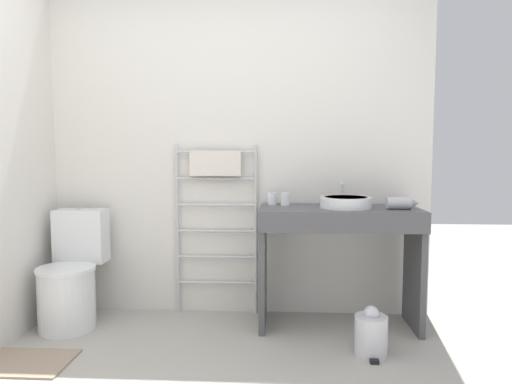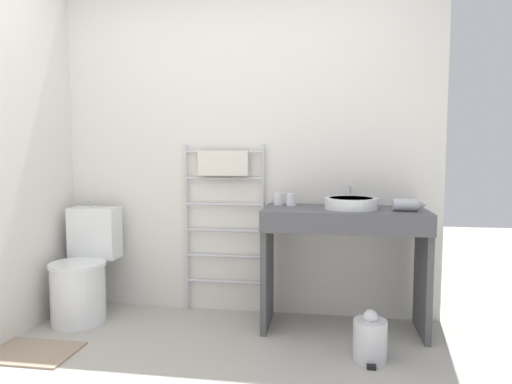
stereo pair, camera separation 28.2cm
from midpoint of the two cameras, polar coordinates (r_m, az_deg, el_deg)
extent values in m
cube|color=silver|center=(3.45, 0.43, 5.48)|extent=(2.92, 0.12, 2.47)
cylinder|color=white|center=(3.49, -19.16, -11.99)|extent=(0.37, 0.37, 0.41)
cylinder|color=white|center=(3.43, -19.27, -8.55)|extent=(0.39, 0.39, 0.02)
cube|color=white|center=(3.62, -17.43, -4.90)|extent=(0.36, 0.18, 0.38)
cylinder|color=silver|center=(3.59, -17.51, -1.79)|extent=(0.05, 0.05, 0.01)
cylinder|color=silver|center=(3.49, -6.41, -4.55)|extent=(0.02, 0.02, 1.26)
cylinder|color=silver|center=(3.39, 3.27, -4.82)|extent=(0.02, 0.02, 1.26)
cylinder|color=silver|center=(3.52, -1.63, -11.18)|extent=(0.59, 0.02, 0.02)
cylinder|color=silver|center=(3.47, -1.63, -8.06)|extent=(0.59, 0.02, 0.02)
cylinder|color=silver|center=(3.43, -1.64, -4.86)|extent=(0.59, 0.02, 0.02)
cylinder|color=silver|center=(3.40, -1.65, -1.60)|extent=(0.59, 0.02, 0.02)
cylinder|color=silver|center=(3.39, -1.66, 1.70)|extent=(0.59, 0.02, 0.02)
cylinder|color=silver|center=(3.38, -1.67, 5.03)|extent=(0.59, 0.02, 0.02)
cube|color=silver|center=(3.35, -1.75, 3.62)|extent=(0.37, 0.04, 0.19)
cube|color=#4C4C51|center=(3.13, 13.51, -2.37)|extent=(1.08, 0.50, 0.03)
cube|color=#4C4C51|center=(2.90, 13.86, -4.28)|extent=(1.08, 0.02, 0.10)
cube|color=#4C4C4F|center=(3.21, 3.96, -9.62)|extent=(0.04, 0.43, 0.80)
cube|color=#4C4C4F|center=(3.29, 22.53, -9.63)|extent=(0.04, 0.43, 0.80)
cylinder|color=white|center=(3.12, 14.36, -1.40)|extent=(0.35, 0.35, 0.07)
cylinder|color=silver|center=(3.11, 14.37, -0.79)|extent=(0.29, 0.29, 0.01)
cylinder|color=silver|center=(3.32, 14.04, -0.29)|extent=(0.02, 0.02, 0.16)
cylinder|color=silver|center=(3.27, 14.14, 0.81)|extent=(0.02, 0.09, 0.02)
cylinder|color=white|center=(3.27, 5.31, -0.86)|extent=(0.07, 0.07, 0.09)
cylinder|color=white|center=(3.23, 6.92, -0.95)|extent=(0.07, 0.07, 0.09)
cylinder|color=#B7B7BC|center=(3.11, 20.67, -1.53)|extent=(0.16, 0.08, 0.08)
cone|color=#9C9CA0|center=(3.13, 22.57, -1.55)|extent=(0.05, 0.07, 0.07)
cube|color=#B7B7BC|center=(3.18, 19.76, -1.36)|extent=(0.05, 0.09, 0.06)
cylinder|color=silver|center=(2.89, 16.94, -17.35)|extent=(0.20, 0.20, 0.24)
sphere|color=silver|center=(2.84, 17.01, -14.79)|extent=(0.09, 0.09, 0.09)
cube|color=black|center=(2.83, 17.22, -20.23)|extent=(0.05, 0.04, 0.02)
cube|color=gray|center=(3.15, -24.16, -17.83)|extent=(0.56, 0.36, 0.01)
camera|label=1|loc=(0.14, -87.14, 0.25)|focal=32.00mm
camera|label=2|loc=(0.14, 92.86, -0.25)|focal=32.00mm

